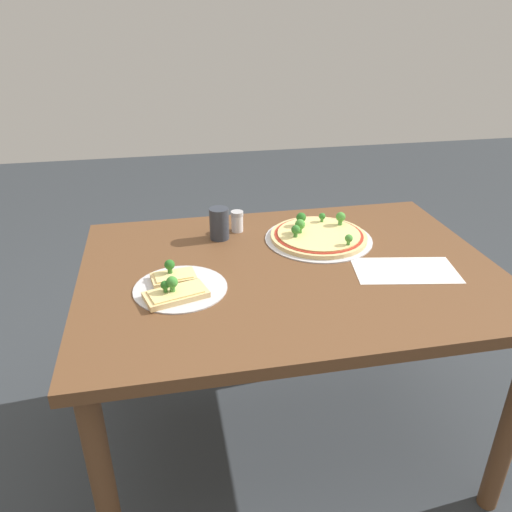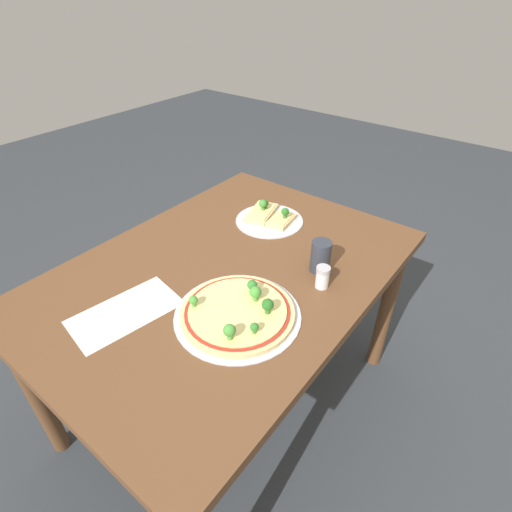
# 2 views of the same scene
# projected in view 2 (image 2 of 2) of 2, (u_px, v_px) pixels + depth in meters

# --- Properties ---
(ground_plane) EXTENTS (8.00, 8.00, 0.00)m
(ground_plane) POSITION_uv_depth(u_px,v_px,m) (233.00, 398.00, 1.75)
(ground_plane) COLOR #33383D
(dining_table) EXTENTS (1.27, 0.91, 0.72)m
(dining_table) POSITION_uv_depth(u_px,v_px,m) (227.00, 288.00, 1.38)
(dining_table) COLOR brown
(dining_table) RESTS_ON ground_plane
(pizza_tray_whole) EXTENTS (0.37, 0.37, 0.07)m
(pizza_tray_whole) POSITION_uv_depth(u_px,v_px,m) (238.00, 312.00, 1.14)
(pizza_tray_whole) COLOR silver
(pizza_tray_whole) RESTS_ON dining_table
(pizza_tray_slice) EXTENTS (0.27, 0.27, 0.07)m
(pizza_tray_slice) POSITION_uv_depth(u_px,v_px,m) (269.00, 216.00, 1.59)
(pizza_tray_slice) COLOR silver
(pizza_tray_slice) RESTS_ON dining_table
(drinking_cup) EXTENTS (0.07, 0.07, 0.11)m
(drinking_cup) POSITION_uv_depth(u_px,v_px,m) (321.00, 256.00, 1.30)
(drinking_cup) COLOR #2D333D
(drinking_cup) RESTS_ON dining_table
(condiment_shaker) EXTENTS (0.04, 0.04, 0.07)m
(condiment_shaker) POSITION_uv_depth(u_px,v_px,m) (323.00, 277.00, 1.24)
(condiment_shaker) COLOR silver
(condiment_shaker) RESTS_ON dining_table
(paper_menu) EXTENTS (0.33, 0.22, 0.00)m
(paper_menu) POSITION_uv_depth(u_px,v_px,m) (125.00, 312.00, 1.16)
(paper_menu) COLOR white
(paper_menu) RESTS_ON dining_table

